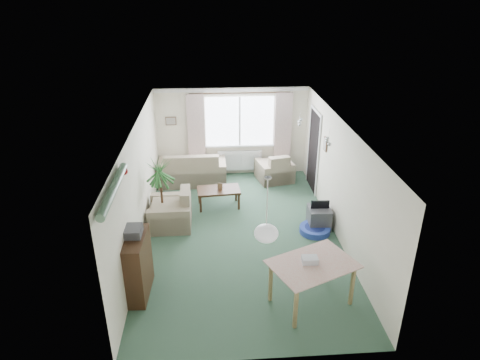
{
  "coord_description": "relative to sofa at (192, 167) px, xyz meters",
  "views": [
    {
      "loc": [
        -0.57,
        -7.63,
        4.84
      ],
      "look_at": [
        0.0,
        0.3,
        1.15
      ],
      "focal_mm": 32.0,
      "sensor_mm": 36.0,
      "label": 1
    }
  ],
  "objects": [
    {
      "name": "curtain_rod",
      "position": [
        1.29,
        0.4,
        1.83
      ],
      "size": [
        2.6,
        0.03,
        0.03
      ],
      "primitive_type": "cube",
      "color": "black"
    },
    {
      "name": "bauble_cluster_b",
      "position": [
        2.69,
        -3.05,
        1.78
      ],
      "size": [
        0.2,
        0.2,
        0.2
      ],
      "primitive_type": "sphere",
      "color": "silver"
    },
    {
      "name": "dining_table",
      "position": [
        2.08,
        -4.88,
        -0.06
      ],
      "size": [
        1.44,
        1.24,
        0.76
      ],
      "primitive_type": "cube",
      "rotation": [
        0.0,
        0.0,
        0.42
      ],
      "color": "tan",
      "rests_on": "ground"
    },
    {
      "name": "curtain_left",
      "position": [
        0.14,
        0.38,
        0.83
      ],
      "size": [
        0.45,
        0.08,
        2.0
      ],
      "primitive_type": "cube",
      "color": "beige"
    },
    {
      "name": "houseplant",
      "position": [
        -0.56,
        -2.2,
        0.36
      ],
      "size": [
        0.9,
        0.9,
        1.6
      ],
      "primitive_type": "cylinder",
      "rotation": [
        0.0,
        0.0,
        -0.41
      ],
      "color": "#216231",
      "rests_on": "ground"
    },
    {
      "name": "ground",
      "position": [
        1.09,
        -2.75,
        -0.44
      ],
      "size": [
        6.5,
        6.5,
        0.0
      ],
      "primitive_type": "plane",
      "color": "#2E4D3A"
    },
    {
      "name": "sofa",
      "position": [
        0.0,
        0.0,
        0.0
      ],
      "size": [
        1.76,
        0.94,
        0.88
      ],
      "primitive_type": "cube",
      "rotation": [
        0.0,
        0.0,
        3.15
      ],
      "color": "tan",
      "rests_on": "ground"
    },
    {
      "name": "wall_picture_back",
      "position": [
        -0.51,
        0.48,
        1.11
      ],
      "size": [
        0.28,
        0.03,
        0.22
      ],
      "primitive_type": "cube",
      "color": "brown"
    },
    {
      "name": "curtain_right",
      "position": [
        2.44,
        0.38,
        0.83
      ],
      "size": [
        0.45,
        0.08,
        2.0
      ],
      "primitive_type": "cube",
      "color": "beige"
    },
    {
      "name": "window",
      "position": [
        1.29,
        0.48,
        1.06
      ],
      "size": [
        1.8,
        0.03,
        1.3
      ],
      "primitive_type": "cube",
      "color": "white"
    },
    {
      "name": "coffee_table",
      "position": [
        0.66,
        -1.41,
        -0.22
      ],
      "size": [
        1.03,
        0.63,
        0.45
      ],
      "primitive_type": "cube",
      "rotation": [
        0.0,
        0.0,
        0.08
      ],
      "color": "black",
      "rests_on": "ground"
    },
    {
      "name": "bookshelf",
      "position": [
        -0.75,
        -4.43,
        0.11
      ],
      "size": [
        0.34,
        0.92,
        1.1
      ],
      "primitive_type": "cube",
      "rotation": [
        0.0,
        0.0,
        -0.05
      ],
      "color": "black",
      "rests_on": "ground"
    },
    {
      "name": "armchair_left",
      "position": [
        -0.41,
        -2.2,
        -0.02
      ],
      "size": [
        0.9,
        0.95,
        0.84
      ],
      "primitive_type": "cube",
      "rotation": [
        0.0,
        0.0,
        -1.56
      ],
      "color": "beige",
      "rests_on": "ground"
    },
    {
      "name": "wall_picture_right",
      "position": [
        3.07,
        -1.55,
        1.11
      ],
      "size": [
        0.03,
        0.24,
        0.3
      ],
      "primitive_type": "cube",
      "color": "brown"
    },
    {
      "name": "radiator",
      "position": [
        1.29,
        0.44,
        -0.04
      ],
      "size": [
        1.2,
        0.1,
        0.55
      ],
      "primitive_type": "cube",
      "color": "white"
    },
    {
      "name": "tinsel_garland",
      "position": [
        -0.83,
        -5.05,
        1.84
      ],
      "size": [
        1.6,
        1.6,
        0.12
      ],
      "primitive_type": "cylinder",
      "color": "#196626"
    },
    {
      "name": "pendant_lamp",
      "position": [
        1.29,
        -5.05,
        1.04
      ],
      "size": [
        0.36,
        0.36,
        0.36
      ],
      "primitive_type": "sphere",
      "color": "white"
    },
    {
      "name": "tv_cube",
      "position": [
        2.79,
        -2.52,
        -0.21
      ],
      "size": [
        0.48,
        0.53,
        0.47
      ],
      "primitive_type": "cube",
      "rotation": [
        0.0,
        0.0,
        -0.03
      ],
      "color": "#3B3B40",
      "rests_on": "ground"
    },
    {
      "name": "gift_box",
      "position": [
        2.03,
        -4.85,
        0.38
      ],
      "size": [
        0.26,
        0.19,
        0.12
      ],
      "primitive_type": "cube",
      "rotation": [
        0.0,
        0.0,
        -0.04
      ],
      "color": "silver",
      "rests_on": "dining_table"
    },
    {
      "name": "doorway",
      "position": [
        3.07,
        -0.55,
        0.56
      ],
      "size": [
        0.03,
        0.95,
        2.0
      ],
      "primitive_type": "cube",
      "color": "black"
    },
    {
      "name": "armchair_corner",
      "position": [
        2.18,
        -0.02,
        -0.05
      ],
      "size": [
        1.03,
        1.0,
        0.78
      ],
      "primitive_type": "cube",
      "rotation": [
        0.0,
        0.0,
        3.37
      ],
      "color": "beige",
      "rests_on": "ground"
    },
    {
      "name": "photo_frame",
      "position": [
        0.69,
        -1.42,
        0.09
      ],
      "size": [
        0.12,
        0.06,
        0.16
      ],
      "primitive_type": "cube",
      "rotation": [
        0.0,
        0.0,
        -0.39
      ],
      "color": "brown",
      "rests_on": "coffee_table"
    },
    {
      "name": "hifi_box",
      "position": [
        -0.79,
        -4.35,
        0.73
      ],
      "size": [
        0.29,
        0.36,
        0.14
      ],
      "primitive_type": "cube",
      "rotation": [
        0.0,
        0.0,
        -0.02
      ],
      "color": "#3B3A40",
      "rests_on": "bookshelf"
    },
    {
      "name": "bauble_cluster_a",
      "position": [
        2.39,
        -1.85,
        1.78
      ],
      "size": [
        0.2,
        0.2,
        0.2
      ],
      "primitive_type": "sphere",
      "color": "silver"
    },
    {
      "name": "pet_bed",
      "position": [
        2.66,
        -2.73,
        -0.37
      ],
      "size": [
        0.79,
        0.79,
        0.13
      ],
      "primitive_type": "cylinder",
      "rotation": [
        0.0,
        0.0,
        -0.25
      ],
      "color": "navy",
      "rests_on": "ground"
    }
  ]
}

